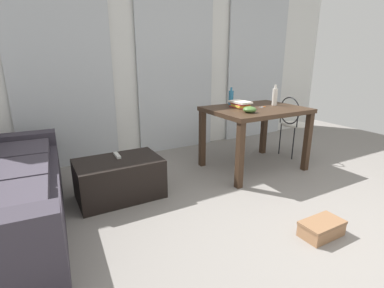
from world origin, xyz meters
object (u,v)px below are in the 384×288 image
(wire_chair, at_px, (292,120))
(shoebox, at_px, (321,228))
(couch, at_px, (1,195))
(craft_table, at_px, (255,117))
(bottle_far, at_px, (275,97))
(book_stack, at_px, (240,104))
(bottle_near, at_px, (231,97))
(tv_remote_primary, at_px, (117,155))
(coffee_table, at_px, (119,178))
(scissors, at_px, (263,107))
(bowl, at_px, (250,110))

(wire_chair, relative_size, shoebox, 2.40)
(couch, bearing_deg, craft_table, 1.38)
(couch, height_order, bottle_far, bottle_far)
(book_stack, bearing_deg, craft_table, -31.65)
(bottle_near, relative_size, tv_remote_primary, 1.27)
(wire_chair, bearing_deg, tv_remote_primary, 178.72)
(tv_remote_primary, bearing_deg, coffee_table, -99.70)
(wire_chair, xyz_separation_m, tv_remote_primary, (-2.49, 0.06, -0.12))
(bottle_near, bearing_deg, tv_remote_primary, -172.39)
(wire_chair, bearing_deg, craft_table, -173.24)
(scissors, distance_m, tv_remote_primary, 1.88)
(book_stack, xyz_separation_m, tv_remote_primary, (-1.55, 0.05, -0.41))
(bottle_far, distance_m, shoebox, 1.89)
(craft_table, height_order, shoebox, craft_table)
(couch, distance_m, craft_table, 2.76)
(scissors, height_order, tv_remote_primary, scissors)
(coffee_table, relative_size, scissors, 7.19)
(wire_chair, height_order, shoebox, wire_chair)
(book_stack, height_order, tv_remote_primary, book_stack)
(couch, xyz_separation_m, craft_table, (2.74, 0.07, 0.36))
(wire_chair, distance_m, tv_remote_primary, 2.49)
(bottle_near, height_order, shoebox, bottle_near)
(couch, height_order, coffee_table, couch)
(wire_chair, relative_size, bowl, 5.66)
(couch, bearing_deg, shoebox, -31.71)
(coffee_table, bearing_deg, couch, -173.96)
(tv_remote_primary, bearing_deg, wire_chair, 1.04)
(couch, relative_size, coffee_table, 2.57)
(bowl, relative_size, tv_remote_primary, 0.87)
(couch, xyz_separation_m, bowl, (2.46, -0.14, 0.51))
(couch, bearing_deg, wire_chair, 2.57)
(craft_table, xyz_separation_m, book_stack, (-0.16, 0.10, 0.15))
(bottle_near, bearing_deg, couch, -170.76)
(bottle_near, distance_m, shoebox, 2.02)
(bowl, xyz_separation_m, tv_remote_primary, (-1.44, 0.35, -0.41))
(wire_chair, bearing_deg, coffee_table, -178.82)
(coffee_table, height_order, bottle_near, bottle_near)
(couch, distance_m, wire_chair, 3.52)
(bottle_far, bearing_deg, craft_table, -174.95)
(shoebox, bearing_deg, book_stack, 77.20)
(bottle_near, distance_m, book_stack, 0.27)
(shoebox, bearing_deg, scissors, 66.38)
(coffee_table, relative_size, wire_chair, 0.97)
(bottle_near, distance_m, tv_remote_primary, 1.68)
(scissors, bearing_deg, bottle_far, 7.90)
(coffee_table, bearing_deg, scissors, -1.26)
(wire_chair, bearing_deg, couch, -177.43)
(bowl, bearing_deg, couch, 176.77)
(couch, height_order, book_stack, book_stack)
(couch, relative_size, book_stack, 7.65)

